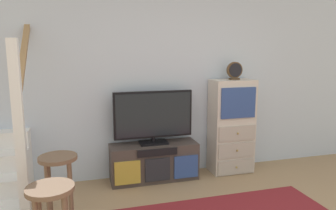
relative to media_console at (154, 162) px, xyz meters
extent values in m
cube|color=silver|center=(0.30, 0.27, 1.11)|extent=(6.40, 0.12, 2.70)
cube|color=#423833|center=(0.00, 0.01, 0.00)|extent=(1.14, 0.36, 0.49)
cube|color=#B79333|center=(-0.38, -0.18, -0.04)|extent=(0.32, 0.02, 0.29)
cube|color=#232328|center=(0.00, -0.18, -0.04)|extent=(0.32, 0.02, 0.29)
cube|color=#2D4784|center=(0.38, -0.18, -0.04)|extent=(0.32, 0.02, 0.29)
cube|color=black|center=(0.00, -0.18, 0.19)|extent=(0.51, 0.02, 0.09)
cube|color=black|center=(0.00, 0.03, 0.26)|extent=(0.36, 0.22, 0.02)
cylinder|color=black|center=(0.00, 0.03, 0.30)|extent=(0.05, 0.05, 0.06)
cube|color=black|center=(0.00, 0.03, 0.63)|extent=(1.03, 0.05, 0.61)
cube|color=black|center=(0.00, 0.00, 0.63)|extent=(0.98, 0.01, 0.56)
cube|color=beige|center=(1.11, 0.02, 0.40)|extent=(0.58, 0.34, 1.29)
cube|color=#ADA497|center=(1.11, -0.16, -0.12)|extent=(0.53, 0.02, 0.20)
sphere|color=olive|center=(1.11, -0.18, -0.12)|extent=(0.03, 0.03, 0.03)
cube|color=#ADA497|center=(1.11, -0.16, 0.11)|extent=(0.53, 0.02, 0.20)
sphere|color=olive|center=(1.11, -0.18, 0.11)|extent=(0.03, 0.03, 0.03)
cube|color=#ADA497|center=(1.11, -0.16, 0.35)|extent=(0.53, 0.02, 0.20)
sphere|color=olive|center=(1.11, -0.18, 0.35)|extent=(0.03, 0.03, 0.03)
cube|color=#2D4784|center=(1.11, -0.16, 0.76)|extent=(0.49, 0.02, 0.41)
cube|color=#4C3823|center=(1.12, 0.00, 1.06)|extent=(0.13, 0.08, 0.02)
cylinder|color=brown|center=(1.12, 0.00, 1.18)|extent=(0.22, 0.04, 0.22)
cylinder|color=black|center=(1.12, -0.03, 1.18)|extent=(0.18, 0.01, 0.18)
cube|color=white|center=(-1.45, -0.79, 0.66)|extent=(0.09, 0.09, 1.80)
cube|color=#9E7547|center=(-1.45, -0.14, 1.46)|extent=(0.06, 1.33, 0.99)
cylinder|color=brown|center=(-1.14, -1.62, 0.49)|extent=(0.34, 0.34, 0.03)
cylinder|color=brown|center=(-1.21, -1.09, 0.12)|extent=(0.04, 0.04, 0.73)
cylinder|color=brown|center=(-1.03, -1.09, 0.12)|extent=(0.04, 0.04, 0.73)
cylinder|color=brown|center=(-1.21, -0.90, 0.12)|extent=(0.04, 0.04, 0.73)
cylinder|color=brown|center=(-1.03, -0.90, 0.12)|extent=(0.04, 0.04, 0.73)
cylinder|color=brown|center=(-1.12, -1.00, 0.50)|extent=(0.34, 0.34, 0.03)
camera|label=1|loc=(-0.91, -3.89, 1.46)|focal=34.16mm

